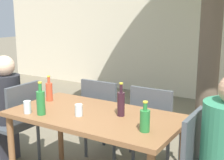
% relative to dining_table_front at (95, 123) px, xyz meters
% --- Properties ---
extents(cafe_building_wall, '(10.00, 0.08, 2.80)m').
position_rel_dining_table_front_xyz_m(cafe_building_wall, '(0.00, 3.63, 0.72)').
color(cafe_building_wall, beige).
rests_on(cafe_building_wall, ground_plane).
extents(dining_table_front, '(1.54, 0.81, 0.77)m').
position_rel_dining_table_front_xyz_m(dining_table_front, '(0.00, 0.00, 0.00)').
color(dining_table_front, brown).
rests_on(dining_table_front, ground_plane).
extents(patio_chair_0, '(0.44, 0.44, 0.93)m').
position_rel_dining_table_front_xyz_m(patio_chair_0, '(-1.00, 0.00, -0.15)').
color(patio_chair_0, '#474C51').
rests_on(patio_chair_0, ground_plane).
extents(patio_chair_2, '(0.44, 0.44, 0.93)m').
position_rel_dining_table_front_xyz_m(patio_chair_2, '(-0.31, 0.64, -0.15)').
color(patio_chair_2, '#474C51').
rests_on(patio_chair_2, ground_plane).
extents(patio_chair_3, '(0.44, 0.44, 0.93)m').
position_rel_dining_table_front_xyz_m(patio_chair_3, '(0.31, 0.64, -0.15)').
color(patio_chair_3, '#474C51').
rests_on(patio_chair_3, ground_plane).
extents(person_seated_0, '(0.55, 0.31, 1.20)m').
position_rel_dining_table_front_xyz_m(person_seated_0, '(-1.24, -0.00, -0.14)').
color(person_seated_0, '#383842').
rests_on(person_seated_0, ground_plane).
extents(soda_bottle_0, '(0.07, 0.07, 0.26)m').
position_rel_dining_table_front_xyz_m(soda_bottle_0, '(-0.62, 0.10, 0.19)').
color(soda_bottle_0, '#DB4C2D').
rests_on(soda_bottle_0, dining_table_front).
extents(green_bottle_1, '(0.08, 0.08, 0.24)m').
position_rel_dining_table_front_xyz_m(green_bottle_1, '(0.56, -0.14, 0.18)').
color(green_bottle_1, '#287A38').
rests_on(green_bottle_1, dining_table_front).
extents(wine_bottle_2, '(0.06, 0.06, 0.30)m').
position_rel_dining_table_front_xyz_m(wine_bottle_2, '(0.23, 0.07, 0.20)').
color(wine_bottle_2, '#331923').
rests_on(wine_bottle_2, dining_table_front).
extents(green_bottle_3, '(0.07, 0.07, 0.30)m').
position_rel_dining_table_front_xyz_m(green_bottle_3, '(-0.39, -0.26, 0.20)').
color(green_bottle_3, '#287A38').
rests_on(green_bottle_3, dining_table_front).
extents(drinking_glass_0, '(0.07, 0.07, 0.11)m').
position_rel_dining_table_front_xyz_m(drinking_glass_0, '(-0.52, -0.30, 0.14)').
color(drinking_glass_0, silver).
rests_on(drinking_glass_0, dining_table_front).
extents(drinking_glass_1, '(0.07, 0.07, 0.10)m').
position_rel_dining_table_front_xyz_m(drinking_glass_1, '(-0.08, -0.12, 0.14)').
color(drinking_glass_1, silver).
rests_on(drinking_glass_1, dining_table_front).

